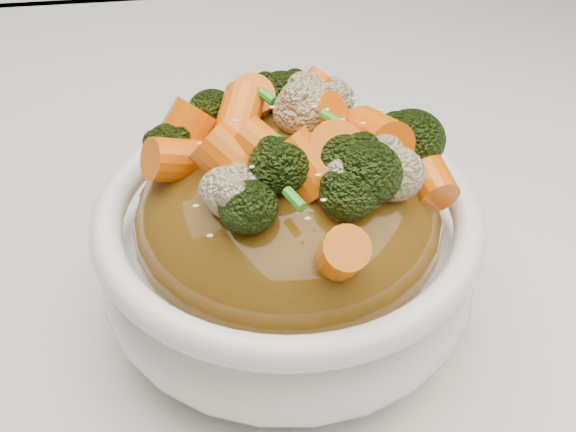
{
  "coord_description": "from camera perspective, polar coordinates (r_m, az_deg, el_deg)",
  "views": [
    {
      "loc": [
        -0.07,
        -0.35,
        1.09
      ],
      "look_at": [
        -0.03,
        -0.03,
        0.82
      ],
      "focal_mm": 50.0,
      "sensor_mm": 36.0,
      "label": 1
    }
  ],
  "objects": [
    {
      "name": "sauce_base",
      "position": [
        0.42,
        -0.0,
        -0.29
      ],
      "size": [
        0.18,
        0.18,
        0.09
      ],
      "primitive_type": "ellipsoid",
      "rotation": [
        0.0,
        0.0,
        0.09
      ],
      "color": "brown",
      "rests_on": "bowl"
    },
    {
      "name": "broccoli",
      "position": [
        0.39,
        -0.0,
        6.22
      ],
      "size": [
        0.18,
        0.18,
        0.04
      ],
      "primitive_type": null,
      "rotation": [
        0.0,
        0.0,
        0.09
      ],
      "color": "black",
      "rests_on": "sauce_base"
    },
    {
      "name": "cauliflower",
      "position": [
        0.39,
        -0.0,
        5.99
      ],
      "size": [
        0.18,
        0.18,
        0.03
      ],
      "primitive_type": null,
      "rotation": [
        0.0,
        0.0,
        0.09
      ],
      "color": "#C5B887",
      "rests_on": "sauce_base"
    },
    {
      "name": "sesame_seeds",
      "position": [
        0.39,
        -0.0,
        6.46
      ],
      "size": [
        0.16,
        0.16,
        0.01
      ],
      "primitive_type": null,
      "rotation": [
        0.0,
        0.0,
        0.09
      ],
      "color": "beige",
      "rests_on": "sauce_base"
    },
    {
      "name": "tablecloth",
      "position": [
        0.51,
        3.35,
        -5.04
      ],
      "size": [
        1.2,
        0.8,
        0.04
      ],
      "primitive_type": "cube",
      "color": "silver",
      "rests_on": "dining_table"
    },
    {
      "name": "scallions",
      "position": [
        0.39,
        -0.0,
        6.46
      ],
      "size": [
        0.13,
        0.13,
        0.02
      ],
      "primitive_type": null,
      "rotation": [
        0.0,
        0.0,
        0.09
      ],
      "color": "#269121",
      "rests_on": "sauce_base"
    },
    {
      "name": "carrots",
      "position": [
        0.39,
        -0.0,
        6.34
      ],
      "size": [
        0.18,
        0.18,
        0.05
      ],
      "primitive_type": null,
      "rotation": [
        0.0,
        0.0,
        0.09
      ],
      "color": "#E96207",
      "rests_on": "sauce_base"
    },
    {
      "name": "bowl",
      "position": [
        0.44,
        -0.0,
        -3.04
      ],
      "size": [
        0.22,
        0.22,
        0.08
      ],
      "primitive_type": null,
      "rotation": [
        0.0,
        0.0,
        0.09
      ],
      "color": "white",
      "rests_on": "tablecloth"
    }
  ]
}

